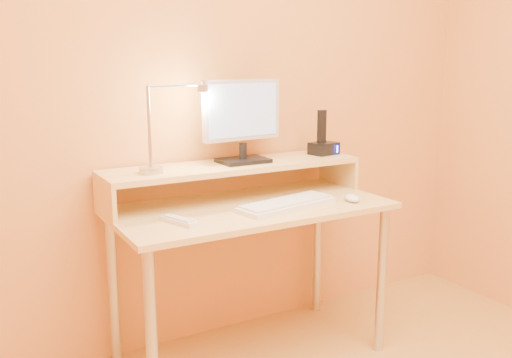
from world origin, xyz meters
TOP-DOWN VIEW (x-y plane):
  - wall_back at (0.00, 1.50)m, footprint 3.00×0.04m
  - desk_leg_fl at (-0.55, 0.93)m, footprint 0.04×0.04m
  - desk_leg_fr at (0.55, 0.93)m, footprint 0.04×0.04m
  - desk_leg_bl at (-0.55, 1.43)m, footprint 0.04×0.04m
  - desk_leg_br at (0.55, 1.43)m, footprint 0.04×0.04m
  - desk_lower at (0.00, 1.18)m, footprint 1.20×0.60m
  - shelf_riser_left at (-0.59, 1.33)m, footprint 0.02×0.30m
  - shelf_riser_right at (0.59, 1.33)m, footprint 0.02×0.30m
  - desk_shelf at (0.00, 1.33)m, footprint 1.20×0.30m
  - monitor_foot at (0.05, 1.33)m, footprint 0.22×0.16m
  - monitor_neck at (0.05, 1.33)m, footprint 0.04×0.04m
  - monitor_panel at (0.05, 1.34)m, footprint 0.40×0.08m
  - monitor_back at (0.05, 1.36)m, footprint 0.36×0.05m
  - monitor_screen at (0.05, 1.32)m, footprint 0.36×0.04m
  - lamp_base at (-0.40, 1.30)m, footprint 0.10×0.10m
  - lamp_post at (-0.40, 1.30)m, footprint 0.01×0.01m
  - lamp_arm at (-0.28, 1.30)m, footprint 0.24×0.01m
  - lamp_head at (-0.16, 1.30)m, footprint 0.04×0.04m
  - lamp_bulb at (-0.16, 1.30)m, footprint 0.03×0.03m
  - phone_dock at (0.50, 1.33)m, footprint 0.15×0.12m
  - phone_handset at (0.49, 1.33)m, footprint 0.04×0.03m
  - phone_led at (0.55, 1.28)m, footprint 0.01×0.00m
  - keyboard at (0.11, 1.06)m, footprint 0.48×0.23m
  - mouse at (0.42, 1.01)m, footprint 0.08×0.11m
  - remote_control at (-0.38, 1.07)m, footprint 0.10×0.18m

SIDE VIEW (x-z plane):
  - desk_leg_fl at x=-0.55m, z-range 0.00..0.69m
  - desk_leg_fr at x=0.55m, z-range 0.00..0.69m
  - desk_leg_bl at x=-0.55m, z-range 0.00..0.69m
  - desk_leg_br at x=0.55m, z-range 0.00..0.69m
  - desk_lower at x=0.00m, z-range 0.70..0.72m
  - remote_control at x=-0.38m, z-range 0.72..0.74m
  - keyboard at x=0.11m, z-range 0.72..0.74m
  - mouse at x=0.42m, z-range 0.72..0.75m
  - shelf_riser_left at x=-0.59m, z-range 0.72..0.85m
  - shelf_riser_right at x=0.59m, z-range 0.72..0.85m
  - desk_shelf at x=0.00m, z-range 0.86..0.88m
  - monitor_foot at x=0.05m, z-range 0.88..0.90m
  - lamp_base at x=-0.40m, z-range 0.88..0.90m
  - phone_dock at x=0.50m, z-range 0.88..0.94m
  - phone_led at x=0.55m, z-range 0.89..0.93m
  - monitor_neck at x=0.05m, z-range 0.90..0.97m
  - phone_handset at x=0.49m, z-range 0.94..1.10m
  - lamp_post at x=-0.40m, z-range 0.91..1.24m
  - monitor_panel at x=0.05m, z-range 0.98..1.25m
  - monitor_back at x=0.05m, z-range 1.00..1.23m
  - monitor_screen at x=0.05m, z-range 1.00..1.24m
  - lamp_bulb at x=-0.16m, z-range 1.20..1.21m
  - lamp_head at x=-0.16m, z-range 1.21..1.24m
  - lamp_arm at x=-0.28m, z-range 1.23..1.24m
  - wall_back at x=0.00m, z-range 0.00..2.50m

